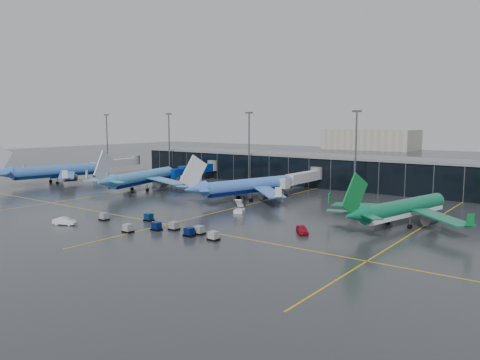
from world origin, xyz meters
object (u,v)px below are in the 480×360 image
Objects in this scene: airliner_klm_west at (59,164)px; service_van_red at (302,230)px; airliner_arkefly at (143,170)px; airliner_aer_lingus at (404,198)px; airliner_klm_near at (250,177)px; baggage_carts at (162,227)px; service_van_white at (65,221)px; mobile_airstair at (239,209)px.

airliner_klm_west is 110.26m from service_van_red.
airliner_arkefly is 84.54m from airliner_aer_lingus.
airliner_klm_near reaches higher than baggage_carts.
baggage_carts is 22.45m from service_van_white.
baggage_carts is 6.69× the size of service_van_white.
baggage_carts is at bearing -64.73° from airliner_klm_near.
mobile_airstair is at bearing 116.64° from service_van_red.
airliner_aer_lingus reaches higher than service_van_white.
airliner_klm_near is 1.08× the size of airliner_aer_lingus.
baggage_carts is at bearing -52.16° from airliner_arkefly.
airliner_klm_near is 11.03× the size of mobile_airstair.
airliner_aer_lingus is 10.18× the size of mobile_airstair.
mobile_airstair is 40.02m from service_van_white.
airliner_arkefly is at bearing 142.21° from baggage_carts.
airliner_klm_west is at bearing 160.40° from baggage_carts.
baggage_carts is at bearing 171.02° from service_van_red.
airliner_klm_near is at bearing 100.50° from baggage_carts.
airliner_arkefly is 8.95× the size of service_van_red.
baggage_carts is (-37.82, -34.39, -5.16)m from airliner_aer_lingus.
mobile_airstair is at bearing -47.25° from airliner_klm_near.
service_van_white is at bearing -144.59° from mobile_airstair.
mobile_airstair is 25.06m from service_van_red.
baggage_carts is at bearing -124.42° from airliner_aer_lingus.
airliner_klm_west is 90.13m from baggage_carts.
airliner_aer_lingus is at bearing -6.45° from mobile_airstair.
baggage_carts reaches higher than service_van_red.
airliner_aer_lingus is 8.02× the size of service_van_red.
airliner_klm_west is 1.03× the size of airliner_arkefly.
airliner_klm_west reaches higher than mobile_airstair.
service_van_white is (-20.55, -9.03, 0.07)m from baggage_carts.
baggage_carts is (84.72, -30.16, -6.07)m from airliner_klm_west.
service_van_white is at bearing -21.34° from airliner_klm_west.
airliner_aer_lingus reaches higher than mobile_airstair.
airliner_arkefly is 11.36× the size of mobile_airstair.
airliner_arkefly reaches higher than airliner_aer_lingus.
airliner_arkefly is at bearing 123.09° from service_van_red.
airliner_klm_near is (77.06, 11.16, -0.42)m from airliner_klm_west.
service_van_white is (-58.37, -43.42, -5.09)m from airliner_aer_lingus.
service_van_white is at bearing -130.06° from airliner_aer_lingus.
airliner_klm_west is 86.38m from mobile_airstair.
airliner_arkefly reaches higher than service_van_red.
service_van_red is at bearing 30.98° from baggage_carts.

